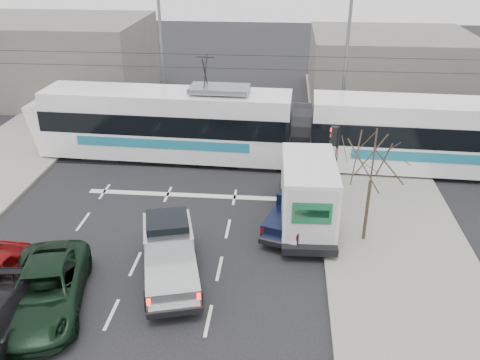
# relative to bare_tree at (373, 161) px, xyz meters

# --- Properties ---
(ground) EXTENTS (120.00, 120.00, 0.00)m
(ground) POSITION_rel_bare_tree_xyz_m (-7.60, -2.50, -3.79)
(ground) COLOR black
(ground) RESTS_ON ground
(sidewalk_right) EXTENTS (6.00, 60.00, 0.15)m
(sidewalk_right) POSITION_rel_bare_tree_xyz_m (1.40, -2.50, -3.72)
(sidewalk_right) COLOR gray
(sidewalk_right) RESTS_ON ground
(rails) EXTENTS (60.00, 1.60, 0.03)m
(rails) POSITION_rel_bare_tree_xyz_m (-7.60, 7.50, -3.78)
(rails) COLOR #33302D
(rails) RESTS_ON ground
(building_left) EXTENTS (14.00, 10.00, 6.00)m
(building_left) POSITION_rel_bare_tree_xyz_m (-21.60, 19.50, -0.79)
(building_left) COLOR slate
(building_left) RESTS_ON ground
(building_right) EXTENTS (12.00, 10.00, 5.00)m
(building_right) POSITION_rel_bare_tree_xyz_m (4.40, 21.50, -1.29)
(building_right) COLOR slate
(building_right) RESTS_ON ground
(bare_tree) EXTENTS (2.40, 2.40, 5.00)m
(bare_tree) POSITION_rel_bare_tree_xyz_m (0.00, 0.00, 0.00)
(bare_tree) COLOR #47382B
(bare_tree) RESTS_ON ground
(traffic_signal) EXTENTS (0.44, 0.44, 3.60)m
(traffic_signal) POSITION_rel_bare_tree_xyz_m (-1.13, 4.00, -1.05)
(traffic_signal) COLOR black
(traffic_signal) RESTS_ON ground
(street_lamp_near) EXTENTS (2.38, 0.25, 9.00)m
(street_lamp_near) POSITION_rel_bare_tree_xyz_m (-0.29, 11.50, 1.32)
(street_lamp_near) COLOR slate
(street_lamp_near) RESTS_ON ground
(street_lamp_far) EXTENTS (2.38, 0.25, 9.00)m
(street_lamp_far) POSITION_rel_bare_tree_xyz_m (-11.79, 13.50, 1.32)
(street_lamp_far) COLOR slate
(street_lamp_far) RESTS_ON ground
(catenary) EXTENTS (60.00, 0.20, 7.00)m
(catenary) POSITION_rel_bare_tree_xyz_m (-7.60, 7.50, 0.09)
(catenary) COLOR black
(catenary) RESTS_ON ground
(tram) EXTENTS (29.24, 4.07, 5.95)m
(tram) POSITION_rel_bare_tree_xyz_m (-2.69, 7.82, -1.68)
(tram) COLOR white
(tram) RESTS_ON ground
(silver_pickup) EXTENTS (3.27, 5.83, 2.01)m
(silver_pickup) POSITION_rel_bare_tree_xyz_m (-7.77, -2.87, -2.79)
(silver_pickup) COLOR black
(silver_pickup) RESTS_ON ground
(box_truck) EXTENTS (2.44, 6.59, 3.26)m
(box_truck) POSITION_rel_bare_tree_xyz_m (-2.45, 1.30, -2.18)
(box_truck) COLOR black
(box_truck) RESTS_ON ground
(navy_pickup) EXTENTS (2.97, 4.86, 1.93)m
(navy_pickup) POSITION_rel_bare_tree_xyz_m (-2.87, 1.03, -2.84)
(navy_pickup) COLOR black
(navy_pickup) RESTS_ON ground
(green_car) EXTENTS (3.79, 6.03, 1.55)m
(green_car) POSITION_rel_bare_tree_xyz_m (-11.65, -5.35, -3.02)
(green_car) COLOR black
(green_car) RESTS_ON ground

